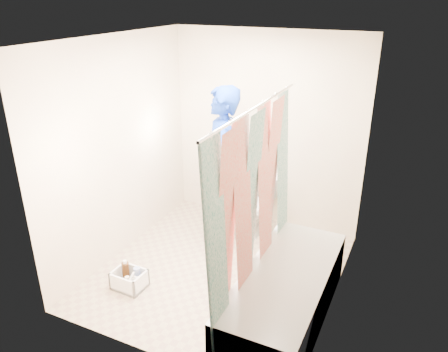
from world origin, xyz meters
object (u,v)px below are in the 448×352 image
at_px(toilet, 257,205).
at_px(plumber, 221,167).
at_px(cleaning_caddy, 130,280).
at_px(bathtub, 285,294).

bearing_deg(toilet, plumber, -125.66).
bearing_deg(plumber, cleaning_caddy, -43.31).
xyz_separation_m(plumber, cleaning_caddy, (-0.42, -1.26, -0.84)).
relative_size(toilet, cleaning_caddy, 2.07).
relative_size(plumber, cleaning_caddy, 5.71).
bearing_deg(plumber, bathtub, 22.56).
xyz_separation_m(toilet, plumber, (-0.30, -0.39, 0.59)).
relative_size(bathtub, plumber, 0.94).
height_order(toilet, cleaning_caddy, toilet).
relative_size(bathtub, cleaning_caddy, 5.37).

